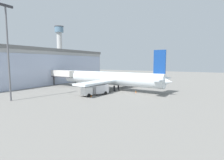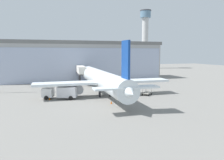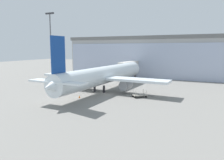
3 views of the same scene
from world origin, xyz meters
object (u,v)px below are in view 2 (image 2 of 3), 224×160
at_px(airplane, 103,80).
at_px(catering_truck, 61,92).
at_px(safety_cone_nose, 111,102).
at_px(control_tower, 145,35).
at_px(jet_bridge, 81,70).
at_px(baggage_cart, 147,93).
at_px(safety_cone_wingtip, 50,99).

distance_m(airplane, catering_truck, 10.07).
xyz_separation_m(airplane, safety_cone_nose, (-0.87, -9.03, -3.31)).
height_order(control_tower, safety_cone_nose, control_tower).
bearing_deg(jet_bridge, safety_cone_nose, -174.12).
height_order(jet_bridge, baggage_cart, jet_bridge).
xyz_separation_m(catering_truck, safety_cone_nose, (8.87, -7.62, -1.19)).
height_order(jet_bridge, catering_truck, jet_bridge).
height_order(safety_cone_nose, safety_cone_wingtip, same).
relative_size(jet_bridge, catering_truck, 1.58).
bearing_deg(airplane, control_tower, -31.19).
bearing_deg(control_tower, safety_cone_wingtip, -128.74).
distance_m(jet_bridge, catering_truck, 23.70).
bearing_deg(catering_truck, safety_cone_wingtip, 25.67).
relative_size(control_tower, baggage_cart, 11.33).
bearing_deg(catering_truck, control_tower, -106.61).
bearing_deg(catering_truck, airplane, -150.70).
bearing_deg(safety_cone_wingtip, catering_truck, 4.56).
height_order(jet_bridge, safety_cone_nose, jet_bridge).
distance_m(jet_bridge, safety_cone_nose, 29.85).
height_order(jet_bridge, control_tower, control_tower).
distance_m(control_tower, safety_cone_nose, 101.04).
relative_size(airplane, baggage_cart, 12.28).
xyz_separation_m(airplane, catering_truck, (-9.74, -1.40, -2.12)).
relative_size(jet_bridge, safety_cone_nose, 21.84).
relative_size(catering_truck, safety_cone_wingtip, 13.82).
bearing_deg(catering_truck, baggage_cart, -164.78).
bearing_deg(baggage_cart, control_tower, 22.05).
xyz_separation_m(control_tower, safety_cone_nose, (-50.84, -84.83, -20.68)).
xyz_separation_m(baggage_cart, safety_cone_wingtip, (-21.99, 1.83, -0.23)).
relative_size(airplane, safety_cone_wingtip, 70.62).
xyz_separation_m(control_tower, airplane, (-49.97, -75.81, -17.37)).
bearing_deg(control_tower, catering_truck, -127.72).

